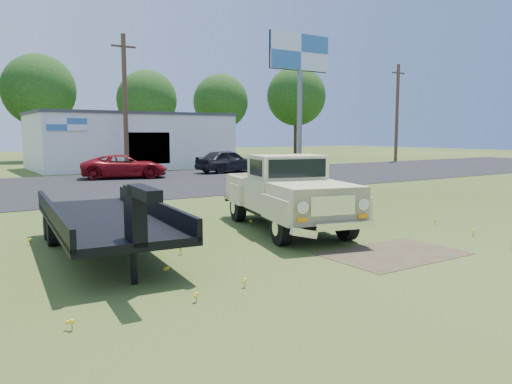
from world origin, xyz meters
TOP-DOWN VIEW (x-y plane):
  - ground at (0.00, 0.00)m, footprint 140.00×140.00m
  - asphalt_lot at (0.00, 15.00)m, footprint 90.00×14.00m
  - dirt_patch_a at (1.50, -3.00)m, footprint 3.00×2.00m
  - dirt_patch_b at (-2.00, 3.50)m, footprint 2.20×1.60m
  - commercial_building at (6.00, 26.99)m, footprint 14.20×8.20m
  - billboard at (20.00, 24.04)m, footprint 6.10×0.45m
  - utility_pole_mid at (4.00, 22.00)m, footprint 1.60×0.30m
  - utility_pole_east at (30.00, 22.00)m, footprint 1.60×0.30m
  - treeline_d at (2.00, 40.50)m, footprint 6.72×6.72m
  - treeline_e at (12.00, 39.00)m, footprint 6.08×6.08m
  - treeline_f at (22.00, 41.50)m, footprint 6.40×6.40m
  - treeline_g at (32.00, 40.00)m, footprint 7.36×7.36m
  - vintage_pickup_truck at (1.20, 0.52)m, footprint 3.50×6.02m
  - flatbed_trailer at (-3.78, 0.46)m, footprint 2.81×6.78m
  - red_pickup at (2.61, 18.34)m, footprint 5.37×3.55m
  - dark_sedan at (9.88, 18.89)m, footprint 4.68×2.39m

SIDE VIEW (x-z plane):
  - ground at x=0.00m, z-range 0.00..0.00m
  - asphalt_lot at x=0.00m, z-range -0.01..0.01m
  - dirt_patch_a at x=1.50m, z-range -0.01..0.01m
  - dirt_patch_b at x=-2.00m, z-range -0.01..0.01m
  - red_pickup at x=2.61m, z-range 0.00..1.37m
  - dark_sedan at x=9.88m, z-range 0.00..1.52m
  - flatbed_trailer at x=-3.78m, z-range 0.00..1.80m
  - vintage_pickup_truck at x=1.20m, z-range 0.00..2.05m
  - commercial_building at x=6.00m, z-range 0.03..4.18m
  - utility_pole_mid at x=4.00m, z-range 0.10..9.10m
  - utility_pole_east at x=30.00m, z-range 0.10..9.10m
  - treeline_e at x=12.00m, z-range 1.46..10.51m
  - treeline_f at x=22.00m, z-range 1.54..11.06m
  - treeline_d at x=2.00m, z-range 1.62..11.62m
  - treeline_g at x=32.00m, z-range 1.78..12.73m
  - billboard at x=20.00m, z-range 3.01..14.06m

